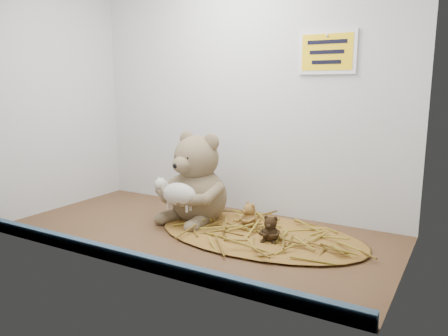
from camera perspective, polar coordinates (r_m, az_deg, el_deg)
The scene contains 8 objects.
alcove_shell at distance 136.65cm, azimuth -1.79°, elevation 10.78°, with size 120.40×60.20×90.40cm.
front_rail at distance 114.83cm, azimuth -11.85°, elevation -11.55°, with size 119.28×2.20×3.60cm, color #3A5770.
straw_bed at distance 133.46cm, azimuth 4.65°, elevation -8.66°, with size 65.72×38.16×1.27cm, color brown.
main_teddy at distance 144.47cm, azimuth -3.43°, elevation -1.22°, with size 24.16×25.50×29.96cm, color #7B664C, non-canonical shape.
toy_lamb at distance 136.65cm, azimuth -5.90°, elevation -3.42°, with size 15.48×9.45×10.00cm, color beige, non-canonical shape.
mini_teddy_tan at distance 137.91cm, azimuth 3.39°, elevation -6.01°, with size 6.32×6.68×7.84cm, color brown, non-canonical shape.
mini_teddy_brown at distance 126.28cm, azimuth 6.09°, elevation -7.74°, with size 6.00×6.33×7.44cm, color black, non-canonical shape.
wall_sign at distance 143.22cm, azimuth 13.34°, elevation 14.51°, with size 16.00×1.20×11.00cm, color #DEAD0B.
Camera 1 is at (71.93, -107.18, 45.01)cm, focal length 35.00 mm.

